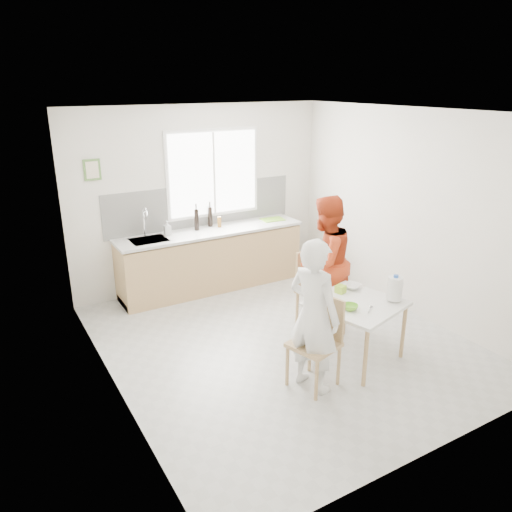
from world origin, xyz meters
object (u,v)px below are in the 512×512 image
Objects in this scene: bowl_white at (352,286)px; wine_bottle_b at (210,217)px; chair_left at (318,338)px; dining_table at (356,308)px; person_red at (324,262)px; chair_far at (315,285)px; milk_jug at (395,288)px; wine_bottle_a at (197,220)px; person_white at (314,316)px; bowl_green at (350,307)px.

wine_bottle_b is at bearing 104.12° from bowl_white.
chair_left is 1.03m from bowl_white.
dining_table is at bearing -124.18° from bowl_white.
chair_far is at bearing -28.31° from person_red.
bowl_white is 0.72× the size of milk_jug.
dining_table is 2.89m from wine_bottle_a.
chair_far is 0.62× the size of person_white.
wine_bottle_a reaches higher than bowl_white.
milk_jug is (1.13, 0.03, 0.04)m from person_white.
milk_jug is (1.04, 0.01, 0.32)m from chair_left.
chair_far is 3.50× the size of milk_jug.
bowl_green is (-0.18, -0.10, 0.10)m from dining_table.
person_red reaches higher than chair_left.
wine_bottle_a is at bearing 96.69° from chair_far.
chair_far is 1.15m from milk_jug.
dining_table is 5.40× the size of bowl_white.
milk_jug is at bearing -71.38° from bowl_white.
bowl_green reaches higher than dining_table.
bowl_green is 0.59m from milk_jug.
chair_left is at bearing -89.50° from wine_bottle_a.
wine_bottle_b is at bearing 88.87° from milk_jug.
chair_far is 3.14× the size of wine_bottle_a.
person_white reaches higher than bowl_white.
wine_bottle_a is (-0.90, 1.90, 0.23)m from person_red.
person_white is at bearing -90.00° from chair_left.
milk_jug is (0.17, -1.05, -0.00)m from person_red.
bowl_white is 0.64× the size of wine_bottle_a.
bowl_white is (0.11, -0.57, 0.17)m from chair_far.
chair_far reaches higher than milk_jug.
wine_bottle_a is (-1.07, 2.95, 0.23)m from milk_jug.
person_red is at bearing -57.78° from person_white.
person_white is at bearing -91.29° from wine_bottle_a.
milk_jug is at bearing -24.93° from dining_table.
wine_bottle_a reaches higher than bowl_green.
bowl_white is 0.55m from milk_jug.
milk_jug reaches higher than dining_table.
person_white reaches higher than wine_bottle_a.
chair_left is at bearing -141.21° from chair_far.
chair_left is 0.95× the size of chair_far.
wine_bottle_a is at bearing -17.30° from person_white.
bowl_white is at bearing 92.61° from milk_jug.
bowl_green is (0.57, 0.11, -0.08)m from person_white.
bowl_green is 0.58× the size of wine_bottle_b.
chair_left is at bearing -169.96° from bowl_green.
bowl_white is at bearing -94.96° from chair_far.
person_red is (0.11, -0.02, 0.30)m from chair_far.
person_red is at bearing -72.22° from wine_bottle_b.
milk_jug is 0.96× the size of wine_bottle_b.
bowl_green is at bearing -94.97° from person_white.
bowl_green is 0.54× the size of wine_bottle_a.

